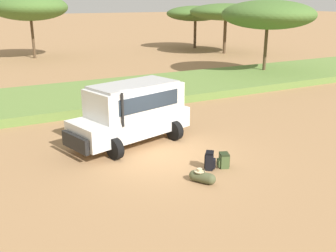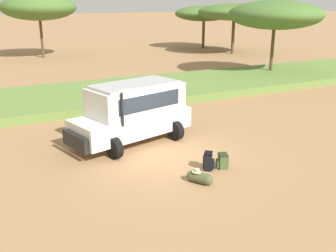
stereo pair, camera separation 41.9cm
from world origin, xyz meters
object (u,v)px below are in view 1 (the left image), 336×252
object	(u,v)px
acacia_tree_centre_back	(268,15)
safari_vehicle	(133,112)
acacia_tree_far_right	(226,12)
backpack_beside_front_wheel	(224,160)
acacia_tree_right_mid	(195,13)
backpack_cluster_center	(210,161)
acacia_tree_left_mid	(30,7)
duffel_bag_low_black_case	(202,177)

from	to	relation	value
acacia_tree_centre_back	safari_vehicle	bearing A→B (deg)	-148.87
safari_vehicle	acacia_tree_far_right	world-z (taller)	acacia_tree_far_right
backpack_beside_front_wheel	acacia_tree_right_mid	xyz separation A→B (m)	(17.99, 30.73, 3.77)
backpack_cluster_center	acacia_tree_left_mid	size ratio (longest dim) A/B	0.09
acacia_tree_far_right	safari_vehicle	bearing A→B (deg)	-133.34
backpack_beside_front_wheel	safari_vehicle	bearing A→B (deg)	114.47
acacia_tree_centre_back	acacia_tree_right_mid	xyz separation A→B (m)	(4.95, 17.96, -0.50)
acacia_tree_centre_back	acacia_tree_far_right	world-z (taller)	acacia_tree_centre_back
acacia_tree_right_mid	acacia_tree_centre_back	bearing A→B (deg)	-105.42
acacia_tree_centre_back	acacia_tree_right_mid	size ratio (longest dim) A/B	1.02
duffel_bag_low_black_case	acacia_tree_right_mid	world-z (taller)	acacia_tree_right_mid
acacia_tree_left_mid	backpack_cluster_center	bearing A→B (deg)	-89.60
backpack_cluster_center	acacia_tree_far_right	xyz separation A→B (m)	(18.63, 24.81, 4.04)
backpack_cluster_center	acacia_tree_left_mid	world-z (taller)	acacia_tree_left_mid
acacia_tree_far_right	backpack_beside_front_wheel	bearing A→B (deg)	-126.04
backpack_cluster_center	acacia_tree_right_mid	size ratio (longest dim) A/B	0.09
safari_vehicle	acacia_tree_right_mid	distance (m)	33.47
backpack_beside_front_wheel	duffel_bag_low_black_case	bearing A→B (deg)	-153.30
backpack_beside_front_wheel	acacia_tree_far_right	size ratio (longest dim) A/B	0.07
acacia_tree_left_mid	duffel_bag_low_black_case	bearing A→B (deg)	-91.05
safari_vehicle	duffel_bag_low_black_case	distance (m)	4.66
acacia_tree_far_right	acacia_tree_right_mid	bearing A→B (deg)	91.23
acacia_tree_centre_back	acacia_tree_right_mid	world-z (taller)	acacia_tree_centre_back
backpack_cluster_center	acacia_tree_right_mid	world-z (taller)	acacia_tree_right_mid
acacia_tree_centre_back	backpack_cluster_center	bearing A→B (deg)	-136.90
duffel_bag_low_black_case	acacia_tree_right_mid	bearing A→B (deg)	58.41
backpack_cluster_center	duffel_bag_low_black_case	distance (m)	1.10
duffel_bag_low_black_case	acacia_tree_left_mid	world-z (taller)	acacia_tree_left_mid
safari_vehicle	acacia_tree_centre_back	size ratio (longest dim) A/B	0.76
backpack_beside_front_wheel	acacia_tree_centre_back	bearing A→B (deg)	44.42
backpack_beside_front_wheel	backpack_cluster_center	bearing A→B (deg)	169.88
safari_vehicle	acacia_tree_far_right	bearing A→B (deg)	46.66
acacia_tree_far_right	duffel_bag_low_black_case	bearing A→B (deg)	-127.24
acacia_tree_left_mid	acacia_tree_centre_back	xyz separation A→B (m)	(13.77, -18.17, -0.34)
backpack_cluster_center	acacia_tree_far_right	bearing A→B (deg)	53.09
acacia_tree_centre_back	acacia_tree_far_right	bearing A→B (deg)	67.28
backpack_cluster_center	acacia_tree_far_right	distance (m)	31.29
acacia_tree_left_mid	acacia_tree_right_mid	world-z (taller)	acacia_tree_left_mid
acacia_tree_left_mid	acacia_tree_far_right	distance (m)	19.80
acacia_tree_right_mid	backpack_beside_front_wheel	bearing A→B (deg)	-120.34
backpack_beside_front_wheel	acacia_tree_left_mid	world-z (taller)	acacia_tree_left_mid
backpack_beside_front_wheel	acacia_tree_centre_back	xyz separation A→B (m)	(13.04, 12.78, 4.27)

